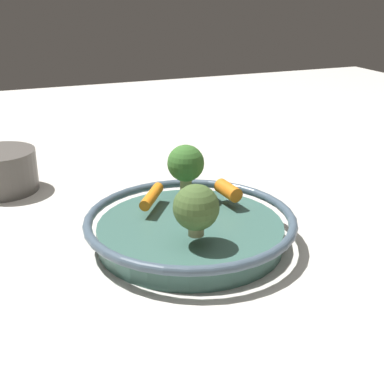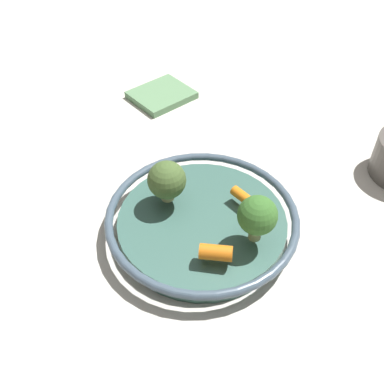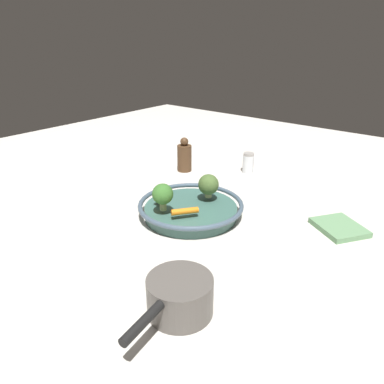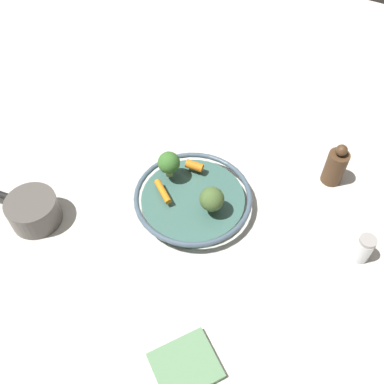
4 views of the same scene
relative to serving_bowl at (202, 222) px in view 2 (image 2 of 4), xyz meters
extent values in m
plane|color=beige|center=(0.00, 0.00, -0.02)|extent=(2.40, 2.40, 0.00)
cylinder|color=#3D665B|center=(0.00, 0.00, -0.01)|extent=(0.25, 0.25, 0.03)
torus|color=#475A6A|center=(0.00, 0.00, 0.01)|extent=(0.28, 0.28, 0.01)
cylinder|color=orange|center=(0.07, 0.04, 0.03)|extent=(0.03, 0.05, 0.02)
cylinder|color=orange|center=(-0.03, 0.06, 0.03)|extent=(0.05, 0.07, 0.02)
cylinder|color=#9CA466|center=(0.02, 0.08, 0.03)|extent=(0.02, 0.02, 0.02)
sphere|color=#3A6F2C|center=(0.02, 0.08, 0.06)|extent=(0.05, 0.05, 0.05)
cylinder|color=tan|center=(-0.02, -0.06, 0.03)|extent=(0.02, 0.02, 0.01)
sphere|color=#486330|center=(-0.02, -0.06, 0.06)|extent=(0.06, 0.06, 0.06)
cube|color=#669366|center=(-0.34, -0.18, -0.01)|extent=(0.15, 0.15, 0.01)
camera|label=1|loc=(-0.24, -0.59, 0.31)|focal=49.77mm
camera|label=2|loc=(0.43, 0.11, 0.49)|focal=41.76mm
camera|label=3|loc=(-0.56, 0.68, 0.43)|focal=34.49mm
camera|label=4|loc=(-0.54, -0.31, 0.81)|focal=39.96mm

